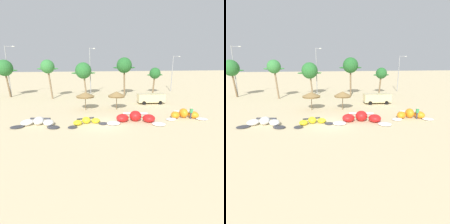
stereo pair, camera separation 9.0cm
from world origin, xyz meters
TOP-DOWN VIEW (x-y plane):
  - ground_plane at (0.00, 0.00)m, footprint 260.00×260.00m
  - kite_far_left at (-8.25, 0.93)m, footprint 6.18×3.44m
  - kite_left at (-2.23, 0.47)m, footprint 5.22×2.91m
  - kite_left_of_center at (4.15, 0.31)m, footprint 7.61×4.39m
  - kite_center at (11.34, 0.71)m, footprint 5.96×3.15m
  - beach_umbrella_near_van at (-2.14, 7.60)m, footprint 2.98×2.98m
  - beach_umbrella_middle at (2.87, 6.95)m, footprint 2.81×2.81m
  - parked_van at (10.05, 10.50)m, footprint 5.12×2.48m
  - person_near_kites at (12.09, 0.31)m, footprint 0.36×0.24m
  - palm_leftmost at (-18.82, 22.06)m, footprint 5.20×3.47m
  - palm_left at (-9.29, 18.40)m, footprint 4.17×2.78m
  - palm_left_of_gap at (-2.04, 21.54)m, footprint 5.52×3.68m
  - palm_center_left at (6.88, 18.90)m, footprint 5.07×3.38m
  - palm_center_right at (14.91, 20.76)m, footprint 3.96×2.64m
  - lamppost_west at (-18.11, 22.33)m, footprint 2.08×0.24m
  - lamppost_west_center at (-0.37, 22.17)m, footprint 1.37×0.24m
  - lamppost_east_center at (21.11, 23.96)m, footprint 2.01×0.24m

SIDE VIEW (x-z plane):
  - ground_plane at x=0.00m, z-range 0.00..0.00m
  - kite_left at x=-2.23m, z-range -0.09..0.74m
  - kite_far_left at x=-8.25m, z-range -0.11..0.87m
  - kite_center at x=11.34m, z-range -0.15..1.16m
  - kite_left_of_center at x=4.15m, z-range -0.16..1.20m
  - person_near_kites at x=12.09m, z-range 0.01..1.63m
  - parked_van at x=10.05m, z-range 0.17..2.01m
  - beach_umbrella_near_van at x=-2.14m, z-range 1.06..4.01m
  - beach_umbrella_middle at x=2.87m, z-range 1.08..4.11m
  - palm_center_right at x=14.91m, z-range 1.73..8.04m
  - lamppost_east_center at x=21.11m, z-range 0.56..9.66m
  - palm_left_of_gap at x=-2.04m, z-range 1.87..9.41m
  - lamppost_west_center at x=-0.37m, z-range 0.50..11.18m
  - lamppost_west at x=-18.11m, z-range 0.59..11.51m
  - palm_leftmost at x=-18.82m, z-range 2.24..10.33m
  - palm_left at x=-9.29m, z-range 2.51..10.60m
  - palm_center_left at x=6.88m, z-range 2.51..11.09m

